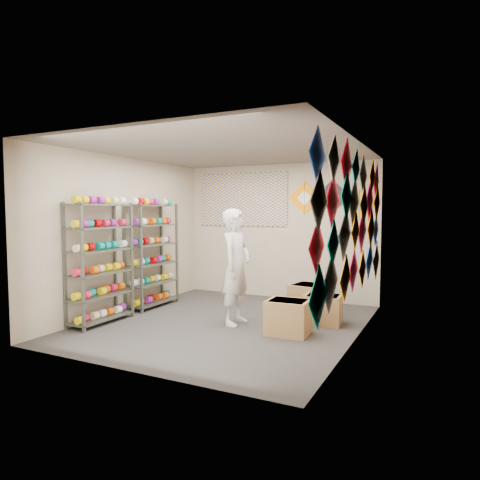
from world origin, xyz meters
The scene contains 12 objects.
ground centered at (0.00, 0.00, 0.00)m, with size 4.50×4.50×0.00m, color #312E2B.
room_walls centered at (0.00, 0.00, 1.64)m, with size 4.50×4.50×4.50m.
shelf_rack_front centered at (-1.78, -0.85, 0.95)m, with size 0.40×1.10×1.90m, color #4C5147.
shelf_rack_back centered at (-1.78, 0.45, 0.95)m, with size 0.40×1.10×1.90m, color #4C5147.
string_spools centered at (-1.78, -0.20, 1.05)m, with size 0.12×2.36×0.12m.
kite_wall_display centered at (1.98, 0.06, 1.62)m, with size 0.05×4.29×2.11m.
back_wall_kites centered at (1.01, 2.24, 1.99)m, with size 1.65×0.02×0.74m.
poster centered at (-0.80, 2.23, 2.00)m, with size 2.00×0.01×1.10m, color #4A4494.
shopkeeper centered at (0.16, 0.04, 0.90)m, with size 0.44×0.66×1.80m, color beige.
carton_a centered at (1.08, -0.12, 0.25)m, with size 0.59×0.49×0.49m, color #996D43.
carton_b centered at (1.38, 0.64, 0.23)m, with size 0.56×0.46×0.46m, color #996D43.
carton_c centered at (0.95, 1.24, 0.25)m, with size 0.52×0.57×0.50m, color #996D43.
Camera 1 is at (3.14, -5.84, 1.78)m, focal length 32.00 mm.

